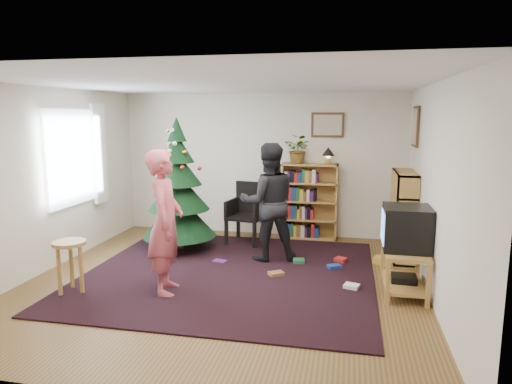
% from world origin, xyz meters
% --- Properties ---
extents(floor, '(5.00, 5.00, 0.00)m').
position_xyz_m(floor, '(0.00, 0.00, 0.00)').
color(floor, brown).
rests_on(floor, ground).
extents(ceiling, '(5.00, 5.00, 0.00)m').
position_xyz_m(ceiling, '(0.00, 0.00, 2.50)').
color(ceiling, white).
rests_on(ceiling, wall_back).
extents(wall_back, '(5.00, 0.02, 2.50)m').
position_xyz_m(wall_back, '(0.00, 2.50, 1.25)').
color(wall_back, silver).
rests_on(wall_back, floor).
extents(wall_front, '(5.00, 0.02, 2.50)m').
position_xyz_m(wall_front, '(0.00, -2.50, 1.25)').
color(wall_front, silver).
rests_on(wall_front, floor).
extents(wall_left, '(0.02, 5.00, 2.50)m').
position_xyz_m(wall_left, '(-2.50, 0.00, 1.25)').
color(wall_left, silver).
rests_on(wall_left, floor).
extents(wall_right, '(0.02, 5.00, 2.50)m').
position_xyz_m(wall_right, '(2.50, 0.00, 1.25)').
color(wall_right, silver).
rests_on(wall_right, floor).
extents(rug, '(3.80, 3.60, 0.02)m').
position_xyz_m(rug, '(0.00, 0.30, 0.01)').
color(rug, black).
rests_on(rug, floor).
extents(window_pane, '(0.04, 1.20, 1.40)m').
position_xyz_m(window_pane, '(-2.47, 0.60, 1.50)').
color(window_pane, silver).
rests_on(window_pane, wall_left).
extents(curtain, '(0.06, 0.35, 1.60)m').
position_xyz_m(curtain, '(-2.43, 1.30, 1.50)').
color(curtain, white).
rests_on(curtain, wall_left).
extents(picture_back, '(0.55, 0.03, 0.42)m').
position_xyz_m(picture_back, '(1.15, 2.48, 1.95)').
color(picture_back, '#4C3319').
rests_on(picture_back, wall_back).
extents(picture_right, '(0.03, 0.50, 0.60)m').
position_xyz_m(picture_right, '(2.48, 1.75, 1.95)').
color(picture_right, '#4C3319').
rests_on(picture_right, wall_right).
extents(christmas_tree, '(1.15, 1.15, 2.09)m').
position_xyz_m(christmas_tree, '(-1.07, 1.24, 0.87)').
color(christmas_tree, '#3F2816').
rests_on(christmas_tree, rug).
extents(bookshelf_back, '(0.95, 0.30, 1.30)m').
position_xyz_m(bookshelf_back, '(0.88, 2.34, 0.66)').
color(bookshelf_back, '#A5803B').
rests_on(bookshelf_back, floor).
extents(bookshelf_right, '(0.30, 0.95, 1.30)m').
position_xyz_m(bookshelf_right, '(2.34, 1.54, 0.66)').
color(bookshelf_right, '#A5803B').
rests_on(bookshelf_right, floor).
extents(tv_stand, '(0.49, 0.89, 0.55)m').
position_xyz_m(tv_stand, '(2.22, 0.09, 0.32)').
color(tv_stand, '#A5803B').
rests_on(tv_stand, floor).
extents(crt_tv, '(0.54, 0.58, 0.51)m').
position_xyz_m(crt_tv, '(2.22, 0.09, 0.81)').
color(crt_tv, black).
rests_on(crt_tv, tv_stand).
extents(armchair, '(0.63, 0.64, 1.01)m').
position_xyz_m(armchair, '(-0.11, 1.89, 0.55)').
color(armchair, black).
rests_on(armchair, rug).
extents(stool, '(0.39, 0.39, 0.65)m').
position_xyz_m(stool, '(-1.69, -0.74, 0.50)').
color(stool, '#A5803B').
rests_on(stool, floor).
extents(person_standing, '(0.55, 0.71, 1.73)m').
position_xyz_m(person_standing, '(-0.57, -0.47, 0.87)').
color(person_standing, '#B94A53').
rests_on(person_standing, rug).
extents(person_by_chair, '(1.01, 0.89, 1.73)m').
position_xyz_m(person_by_chair, '(0.40, 1.01, 0.86)').
color(person_by_chair, black).
rests_on(person_by_chair, rug).
extents(potted_plant, '(0.54, 0.51, 0.49)m').
position_xyz_m(potted_plant, '(0.68, 2.34, 1.54)').
color(potted_plant, gray).
rests_on(potted_plant, bookshelf_back).
extents(table_lamp, '(0.21, 0.21, 0.28)m').
position_xyz_m(table_lamp, '(1.18, 2.34, 1.49)').
color(table_lamp, '#A57F33').
rests_on(table_lamp, bookshelf_back).
extents(floor_clutter, '(2.49, 1.32, 0.08)m').
position_xyz_m(floor_clutter, '(1.10, 0.72, 0.04)').
color(floor_clutter, '#A51E19').
rests_on(floor_clutter, rug).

